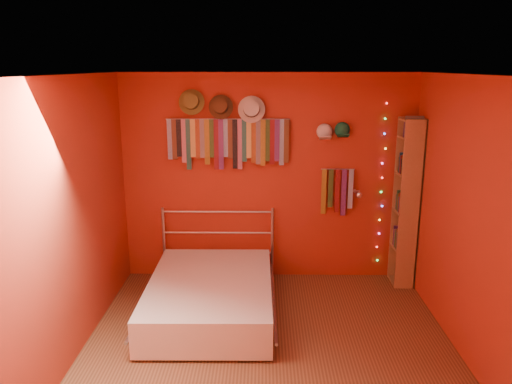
{
  "coord_description": "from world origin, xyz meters",
  "views": [
    {
      "loc": [
        -0.06,
        -4.12,
        2.58
      ],
      "look_at": [
        -0.13,
        0.9,
        1.3
      ],
      "focal_mm": 35.0,
      "sensor_mm": 36.0,
      "label": 1
    }
  ],
  "objects_px": {
    "bed": "(211,296)",
    "bookshelf": "(410,202)",
    "tie_rack": "(229,140)",
    "reading_lamp": "(358,194)"
  },
  "relations": [
    {
      "from": "reading_lamp",
      "to": "bookshelf",
      "type": "distance_m",
      "value": 0.62
    },
    {
      "from": "tie_rack",
      "to": "bookshelf",
      "type": "height_order",
      "value": "bookshelf"
    },
    {
      "from": "bookshelf",
      "to": "bed",
      "type": "bearing_deg",
      "value": -159.93
    },
    {
      "from": "tie_rack",
      "to": "reading_lamp",
      "type": "distance_m",
      "value": 1.64
    },
    {
      "from": "tie_rack",
      "to": "reading_lamp",
      "type": "height_order",
      "value": "tie_rack"
    },
    {
      "from": "tie_rack",
      "to": "reading_lamp",
      "type": "xyz_separation_m",
      "value": [
        1.51,
        -0.19,
        -0.6
      ]
    },
    {
      "from": "reading_lamp",
      "to": "bed",
      "type": "relative_size",
      "value": 0.17
    },
    {
      "from": "tie_rack",
      "to": "reading_lamp",
      "type": "relative_size",
      "value": 4.45
    },
    {
      "from": "tie_rack",
      "to": "bed",
      "type": "height_order",
      "value": "tie_rack"
    },
    {
      "from": "bed",
      "to": "bookshelf",
      "type": "bearing_deg",
      "value": 19.58
    }
  ]
}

